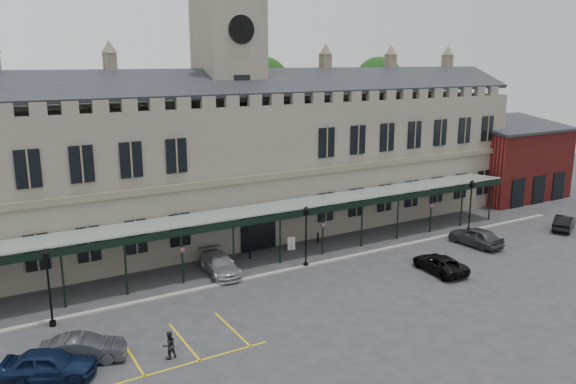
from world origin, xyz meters
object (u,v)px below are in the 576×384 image
traffic_cone (449,266)px  sign_board (291,244)px  car_right_b (564,223)px  lamp_post_left (48,280)px  car_left_a (49,364)px  clock_tower (229,89)px  lamp_post_right (471,201)px  car_taxi (220,264)px  lamp_post_mid (306,231)px  station_building (232,165)px  car_right_a (476,236)px  car_left_b (83,349)px  car_van (440,264)px  person_b (169,345)px

traffic_cone → sign_board: sign_board is taller
traffic_cone → car_right_b: (17.10, 1.97, 0.38)m
lamp_post_left → car_left_a: size_ratio=1.09×
lamp_post_left → car_left_a: (-0.99, -6.06, -2.16)m
clock_tower → lamp_post_right: 24.17m
car_left_a → car_taxi: bearing=-29.3°
lamp_post_mid → car_right_b: bearing=-9.0°
clock_tower → car_taxi: clock_tower is taller
clock_tower → sign_board: bearing=-70.0°
clock_tower → lamp_post_mid: 14.70m
station_building → car_right_a: station_building is taller
lamp_post_left → station_building: bearing=32.9°
station_building → car_right_a: 22.15m
lamp_post_mid → clock_tower: bearing=97.0°
lamp_post_left → traffic_cone: 28.08m
car_taxi → car_left_b: bearing=-140.0°
clock_tower → station_building: bearing=-90.0°
car_right_b → station_building: bearing=35.7°
clock_tower → car_left_a: (-18.11, -17.20, -12.34)m
car_left_a → car_right_b: (45.51, 2.55, -0.06)m
clock_tower → car_taxi: 15.79m
car_van → station_building: bearing=-55.1°
lamp_post_mid → sign_board: bearing=74.8°
car_taxi → traffic_cone: bearing=-23.1°
car_taxi → person_b: person_b is taller
car_left_b → car_taxi: (11.34, 7.92, 0.01)m
car_left_a → sign_board: bearing=-35.6°
car_left_b → station_building: bearing=-26.5°
car_left_b → lamp_post_left: bearing=27.1°
sign_board → car_right_a: size_ratio=0.23×
lamp_post_mid → lamp_post_right: 17.96m
traffic_cone → car_left_a: 28.41m
car_left_b → car_taxi: bearing=-36.4°
clock_tower → traffic_cone: (10.30, -16.62, -12.78)m
clock_tower → car_van: bearing=-60.4°
car_left_a → car_left_b: size_ratio=1.03×
car_left_b → person_b: (4.04, -2.00, 0.04)m
car_van → car_right_a: (7.21, 2.92, 0.17)m
lamp_post_mid → lamp_post_right: size_ratio=0.98×
traffic_cone → car_right_a: size_ratio=0.14×
lamp_post_right → car_van: bearing=-148.5°
car_taxi → car_right_a: car_right_a is taller
clock_tower → car_left_a: 27.85m
station_building → lamp_post_right: size_ratio=12.06×
lamp_post_left → person_b: (4.81, -7.21, -2.16)m
sign_board → car_left_a: car_left_a is taller
lamp_post_left → clock_tower: bearing=33.1°
car_van → clock_tower: bearing=-55.2°
lamp_post_left → car_right_b: 44.71m
lamp_post_left → car_right_b: bearing=-4.5°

